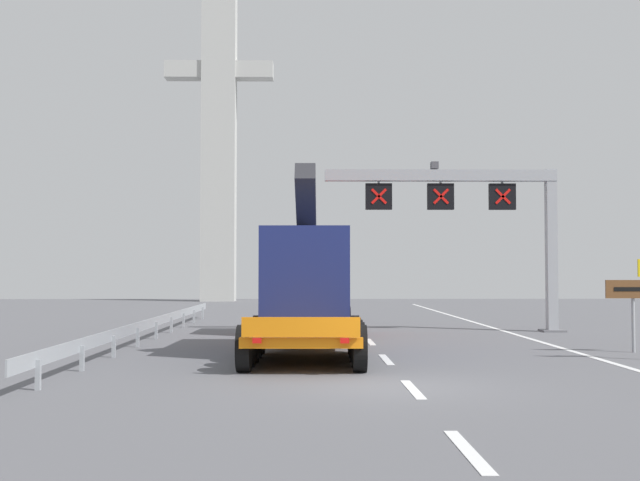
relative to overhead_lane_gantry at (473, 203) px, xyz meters
name	(u,v)px	position (x,y,z in m)	size (l,w,h in m)	color
ground	(386,386)	(-4.95, -15.24, -5.07)	(112.00, 112.00, 0.00)	#5B5B60
lane_markings	(360,330)	(-4.46, 0.83, -5.06)	(0.20, 46.75, 0.01)	silver
edge_line_right	(528,338)	(1.25, -3.24, -5.07)	(0.20, 63.00, 0.01)	silver
overhead_lane_gantry	(473,203)	(0.00, 0.00, 0.00)	(9.43, 0.90, 6.72)	#9EA0A5
heavy_haul_truck_orange	(309,283)	(-6.53, -5.49, -3.08)	(3.25, 14.11, 5.30)	orange
tourist_info_sign_brown	(633,297)	(2.95, -8.35, -3.45)	(1.64, 0.15, 2.11)	#9EA0A5
guardrail_left	(155,323)	(-11.91, -3.39, -4.51)	(0.13, 27.71, 0.76)	#999EA3
bridge_pylon_distant	(219,110)	(-14.01, 35.07, 10.83)	(9.00, 2.00, 31.03)	#B7B7B2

